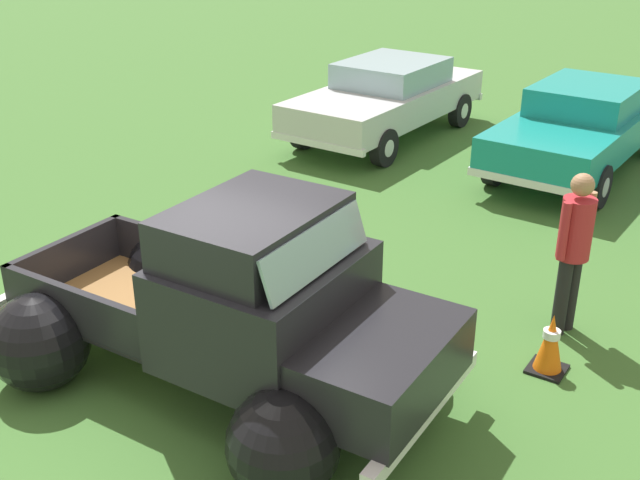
# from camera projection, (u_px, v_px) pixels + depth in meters

# --- Properties ---
(ground_plane) EXTENTS (80.00, 80.00, 0.00)m
(ground_plane) POSITION_uv_depth(u_px,v_px,m) (214.00, 376.00, 7.63)
(ground_plane) COLOR #3D6B2D
(vintage_pickup_truck) EXTENTS (4.67, 2.85, 1.96)m
(vintage_pickup_truck) POSITION_uv_depth(u_px,v_px,m) (243.00, 320.00, 7.13)
(vintage_pickup_truck) COLOR black
(vintage_pickup_truck) RESTS_ON ground
(show_car_0) EXTENTS (2.01, 4.66, 1.43)m
(show_car_0) POSITION_uv_depth(u_px,v_px,m) (387.00, 96.00, 14.60)
(show_car_0) COLOR black
(show_car_0) RESTS_ON ground
(show_car_1) EXTENTS (2.01, 4.68, 1.43)m
(show_car_1) POSITION_uv_depth(u_px,v_px,m) (582.00, 124.00, 12.89)
(show_car_1) COLOR black
(show_car_1) RESTS_ON ground
(spectator_0) EXTENTS (0.42, 0.53, 1.80)m
(spectator_0) POSITION_uv_depth(u_px,v_px,m) (574.00, 244.00, 8.00)
(spectator_0) COLOR black
(spectator_0) RESTS_ON ground
(lane_cone_1) EXTENTS (0.36, 0.36, 0.63)m
(lane_cone_1) POSITION_uv_depth(u_px,v_px,m) (550.00, 343.00, 7.60)
(lane_cone_1) COLOR black
(lane_cone_1) RESTS_ON ground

